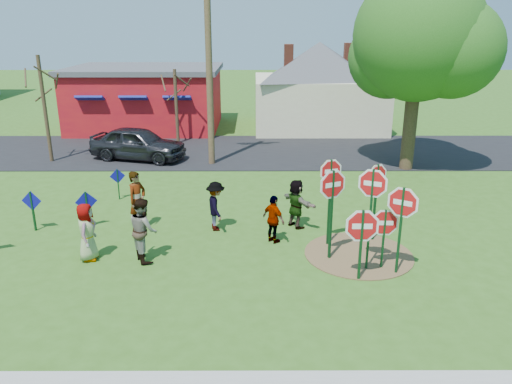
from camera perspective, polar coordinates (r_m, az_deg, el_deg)
ground at (r=15.88m, az=-5.29°, el=-5.59°), size 120.00×120.00×0.00m
road at (r=26.75m, az=-3.21°, el=4.68°), size 120.00×7.50×0.04m
dirt_patch at (r=15.22m, az=11.63°, el=-6.98°), size 3.20×3.20×0.03m
red_building at (r=33.44m, az=-12.32°, el=10.53°), size 9.40×7.69×3.90m
cream_house at (r=32.86m, az=7.13°, el=12.36°), size 9.40×9.40×6.50m
stop_sign_a at (r=13.25m, az=12.00°, el=-4.35°), size 1.20×0.08×2.15m
stop_sign_b at (r=14.97m, az=8.50°, el=1.34°), size 0.91×0.33×2.86m
stop_sign_c at (r=13.61m, az=13.10°, el=-0.49°), size 0.98×0.44×3.05m
stop_sign_d at (r=15.64m, az=13.62°, el=0.99°), size 0.89×0.54×2.62m
stop_sign_e at (r=14.09m, az=14.47°, el=-3.87°), size 1.03×0.07×1.88m
stop_sign_f at (r=13.68m, az=16.37°, el=-1.92°), size 0.97×0.61×2.63m
stop_sign_g at (r=14.09m, az=8.70°, el=-0.27°), size 1.03×0.49×2.83m
blue_diamond_b at (r=17.83m, az=-24.20°, el=-1.49°), size 0.67×0.10×1.38m
blue_diamond_c at (r=17.47m, az=-18.79°, el=-1.47°), size 0.67×0.28×1.28m
blue_diamond_d at (r=19.94m, az=-15.51°, el=1.29°), size 0.56×0.18×1.23m
person_a at (r=15.10m, az=-18.77°, el=-4.35°), size 0.58×0.86×1.72m
person_b at (r=16.84m, az=-13.41°, el=-0.96°), size 0.77×0.86×1.98m
person_c at (r=14.61m, az=-12.74°, el=-4.21°), size 1.06×1.14×1.87m
person_d at (r=16.40m, az=-4.62°, el=-1.63°), size 0.86×1.19×1.65m
person_e at (r=15.43m, az=2.03°, el=-3.14°), size 0.88×0.93×1.54m
person_f at (r=16.63m, az=4.62°, el=-1.32°), size 1.29×1.54×1.66m
suv at (r=25.56m, az=-13.35°, el=5.44°), size 5.09×3.14×1.62m
utility_pole at (r=23.58m, az=-5.43°, el=15.45°), size 2.41×0.35×9.85m
leafy_tree at (r=23.70m, az=18.39°, el=15.85°), size 6.22×5.67×8.84m
bare_tree_west at (r=26.12m, az=-23.18°, el=10.24°), size 1.80×1.80×5.12m
bare_tree_east at (r=28.41m, az=-9.15°, el=10.77°), size 1.80×1.80×4.14m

